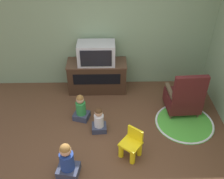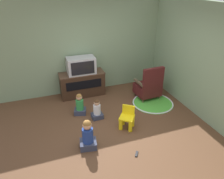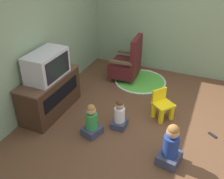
{
  "view_description": "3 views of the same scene",
  "coord_description": "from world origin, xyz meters",
  "px_view_note": "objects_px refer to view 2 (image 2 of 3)",
  "views": [
    {
      "loc": [
        -0.07,
        -2.85,
        3.53
      ],
      "look_at": [
        -0.0,
        0.71,
        0.89
      ],
      "focal_mm": 42.0,
      "sensor_mm": 36.0,
      "label": 1
    },
    {
      "loc": [
        -1.41,
        -3.69,
        3.09
      ],
      "look_at": [
        0.2,
        0.79,
        0.64
      ],
      "focal_mm": 35.0,
      "sensor_mm": 36.0,
      "label": 2
    },
    {
      "loc": [
        -3.49,
        -0.62,
        2.79
      ],
      "look_at": [
        -0.12,
        0.83,
        0.61
      ],
      "focal_mm": 42.0,
      "sensor_mm": 36.0,
      "label": 3
    }
  ],
  "objects_px": {
    "tv_cabinet": "(82,84)",
    "remote_control": "(137,154)",
    "child_watching_left": "(97,110)",
    "child_watching_right": "(80,105)",
    "black_armchair": "(149,87)",
    "child_watching_center": "(88,136)",
    "television": "(81,65)",
    "yellow_kid_chair": "(127,119)"
  },
  "relations": [
    {
      "from": "tv_cabinet",
      "to": "remote_control",
      "type": "distance_m",
      "value": 2.82
    },
    {
      "from": "tv_cabinet",
      "to": "child_watching_left",
      "type": "xyz_separation_m",
      "value": [
        0.06,
        -1.3,
        -0.13
      ]
    },
    {
      "from": "tv_cabinet",
      "to": "child_watching_left",
      "type": "height_order",
      "value": "tv_cabinet"
    },
    {
      "from": "child_watching_right",
      "to": "black_armchair",
      "type": "bearing_deg",
      "value": 21.26
    },
    {
      "from": "tv_cabinet",
      "to": "child_watching_right",
      "type": "bearing_deg",
      "value": -106.76
    },
    {
      "from": "child_watching_left",
      "to": "child_watching_center",
      "type": "xyz_separation_m",
      "value": [
        -0.46,
        -0.94,
        0.06
      ]
    },
    {
      "from": "child_watching_right",
      "to": "remote_control",
      "type": "xyz_separation_m",
      "value": [
        0.73,
        -1.8,
        -0.23
      ]
    },
    {
      "from": "television",
      "to": "black_armchair",
      "type": "height_order",
      "value": "television"
    },
    {
      "from": "tv_cabinet",
      "to": "child_watching_center",
      "type": "bearing_deg",
      "value": -100.18
    },
    {
      "from": "child_watching_right",
      "to": "remote_control",
      "type": "bearing_deg",
      "value": -51.03
    },
    {
      "from": "black_armchair",
      "to": "child_watching_right",
      "type": "distance_m",
      "value": 2.02
    },
    {
      "from": "television",
      "to": "child_watching_center",
      "type": "relative_size",
      "value": 1.17
    },
    {
      "from": "tv_cabinet",
      "to": "remote_control",
      "type": "relative_size",
      "value": 8.53
    },
    {
      "from": "television",
      "to": "black_armchair",
      "type": "xyz_separation_m",
      "value": [
        1.71,
        -0.8,
        -0.56
      ]
    },
    {
      "from": "child_watching_left",
      "to": "tv_cabinet",
      "type": "bearing_deg",
      "value": 89.97
    },
    {
      "from": "tv_cabinet",
      "to": "child_watching_left",
      "type": "bearing_deg",
      "value": -87.36
    },
    {
      "from": "television",
      "to": "child_watching_center",
      "type": "bearing_deg",
      "value": -100.26
    },
    {
      "from": "tv_cabinet",
      "to": "remote_control",
      "type": "height_order",
      "value": "tv_cabinet"
    },
    {
      "from": "child_watching_left",
      "to": "child_watching_center",
      "type": "height_order",
      "value": "child_watching_center"
    },
    {
      "from": "black_armchair",
      "to": "child_watching_center",
      "type": "height_order",
      "value": "black_armchair"
    },
    {
      "from": "television",
      "to": "child_watching_right",
      "type": "bearing_deg",
      "value": -107.08
    },
    {
      "from": "yellow_kid_chair",
      "to": "child_watching_right",
      "type": "bearing_deg",
      "value": 172.01
    },
    {
      "from": "child_watching_left",
      "to": "remote_control",
      "type": "relative_size",
      "value": 3.54
    },
    {
      "from": "tv_cabinet",
      "to": "remote_control",
      "type": "bearing_deg",
      "value": -81.08
    },
    {
      "from": "tv_cabinet",
      "to": "child_watching_center",
      "type": "height_order",
      "value": "tv_cabinet"
    },
    {
      "from": "child_watching_left",
      "to": "television",
      "type": "bearing_deg",
      "value": 90.01
    },
    {
      "from": "television",
      "to": "child_watching_left",
      "type": "bearing_deg",
      "value": -87.32
    },
    {
      "from": "black_armchair",
      "to": "remote_control",
      "type": "xyz_separation_m",
      "value": [
        -1.28,
        -1.95,
        -0.35
      ]
    },
    {
      "from": "child_watching_center",
      "to": "child_watching_right",
      "type": "xyz_separation_m",
      "value": [
        0.11,
        1.27,
        -0.04
      ]
    },
    {
      "from": "tv_cabinet",
      "to": "television",
      "type": "xyz_separation_m",
      "value": [
        -0.0,
        -0.02,
        0.56
      ]
    },
    {
      "from": "black_armchair",
      "to": "yellow_kid_chair",
      "type": "xyz_separation_m",
      "value": [
        -1.11,
        -1.07,
        -0.14
      ]
    },
    {
      "from": "yellow_kid_chair",
      "to": "child_watching_right",
      "type": "relative_size",
      "value": 0.91
    },
    {
      "from": "remote_control",
      "to": "tv_cabinet",
      "type": "bearing_deg",
      "value": 43.29
    },
    {
      "from": "tv_cabinet",
      "to": "child_watching_center",
      "type": "distance_m",
      "value": 2.28
    },
    {
      "from": "child_watching_left",
      "to": "remote_control",
      "type": "xyz_separation_m",
      "value": [
        0.37,
        -1.47,
        -0.22
      ]
    },
    {
      "from": "black_armchair",
      "to": "child_watching_left",
      "type": "distance_m",
      "value": 1.73
    },
    {
      "from": "child_watching_center",
      "to": "child_watching_right",
      "type": "distance_m",
      "value": 1.28
    },
    {
      "from": "yellow_kid_chair",
      "to": "child_watching_center",
      "type": "distance_m",
      "value": 1.07
    },
    {
      "from": "black_armchair",
      "to": "yellow_kid_chair",
      "type": "distance_m",
      "value": 1.55
    },
    {
      "from": "yellow_kid_chair",
      "to": "remote_control",
      "type": "bearing_deg",
      "value": -63.15
    },
    {
      "from": "black_armchair",
      "to": "child_watching_center",
      "type": "xyz_separation_m",
      "value": [
        -2.12,
        -1.42,
        -0.08
      ]
    },
    {
      "from": "remote_control",
      "to": "yellow_kid_chair",
      "type": "bearing_deg",
      "value": 23.56
    }
  ]
}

